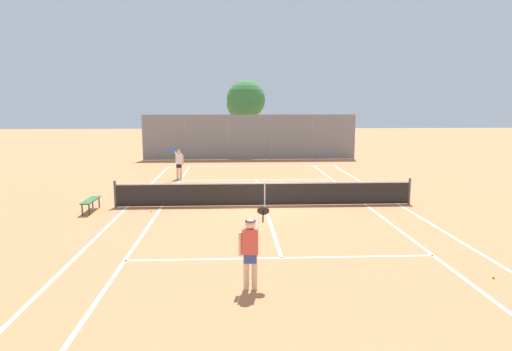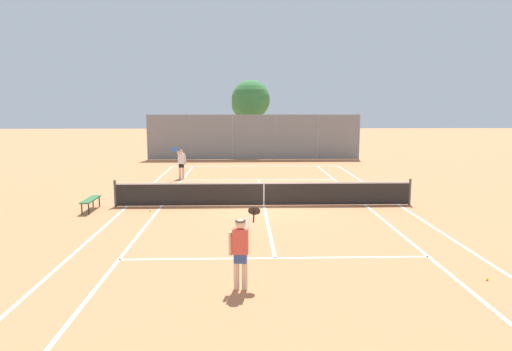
% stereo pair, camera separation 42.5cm
% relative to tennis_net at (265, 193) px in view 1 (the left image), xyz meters
% --- Properties ---
extents(ground_plane, '(120.00, 120.00, 0.00)m').
position_rel_tennis_net_xyz_m(ground_plane, '(0.00, 0.00, -0.51)').
color(ground_plane, '#CC7A4C').
extents(court_line_markings, '(11.10, 23.90, 0.01)m').
position_rel_tennis_net_xyz_m(court_line_markings, '(0.00, 0.00, -0.51)').
color(court_line_markings, silver).
rests_on(court_line_markings, ground).
extents(tennis_net, '(12.00, 0.10, 1.07)m').
position_rel_tennis_net_xyz_m(tennis_net, '(0.00, 0.00, 0.00)').
color(tennis_net, '#474C47').
rests_on(tennis_net, ground).
extents(player_near_side, '(0.72, 0.72, 1.77)m').
position_rel_tennis_net_xyz_m(player_near_side, '(-0.91, -8.42, 0.42)').
color(player_near_side, beige).
rests_on(player_near_side, ground).
extents(player_far_left, '(0.69, 0.73, 1.77)m').
position_rel_tennis_net_xyz_m(player_far_left, '(-4.22, 6.94, 0.42)').
color(player_far_left, beige).
rests_on(player_far_left, ground).
extents(loose_tennis_ball_0, '(0.07, 0.07, 0.07)m').
position_rel_tennis_net_xyz_m(loose_tennis_ball_0, '(-1.15, 1.23, -0.48)').
color(loose_tennis_ball_0, '#D1DB33').
rests_on(loose_tennis_ball_0, ground).
extents(loose_tennis_ball_1, '(0.07, 0.07, 0.07)m').
position_rel_tennis_net_xyz_m(loose_tennis_ball_1, '(0.76, 10.97, -0.48)').
color(loose_tennis_ball_1, '#D1DB33').
rests_on(loose_tennis_ball_1, ground).
extents(loose_tennis_ball_2, '(0.07, 0.07, 0.07)m').
position_rel_tennis_net_xyz_m(loose_tennis_ball_2, '(4.82, -8.10, -0.48)').
color(loose_tennis_ball_2, '#D1DB33').
rests_on(loose_tennis_ball_2, ground).
extents(loose_tennis_ball_3, '(0.07, 0.07, 0.07)m').
position_rel_tennis_net_xyz_m(loose_tennis_ball_3, '(-2.95, 1.68, -0.48)').
color(loose_tennis_ball_3, '#D1DB33').
rests_on(loose_tennis_ball_3, ground).
extents(loose_tennis_ball_4, '(0.07, 0.07, 0.07)m').
position_rel_tennis_net_xyz_m(loose_tennis_ball_4, '(-4.40, -0.87, -0.48)').
color(loose_tennis_ball_4, '#D1DB33').
rests_on(loose_tennis_ball_4, ground).
extents(courtside_bench, '(0.36, 1.50, 0.47)m').
position_rel_tennis_net_xyz_m(courtside_bench, '(-6.70, -0.69, -0.10)').
color(courtside_bench, '#2D6638').
rests_on(courtside_bench, ground).
extents(back_fence, '(15.74, 0.08, 3.34)m').
position_rel_tennis_net_xyz_m(back_fence, '(0.00, 15.62, 1.16)').
color(back_fence, gray).
rests_on(back_fence, ground).
extents(tree_behind_left, '(3.12, 3.12, 6.01)m').
position_rel_tennis_net_xyz_m(tree_behind_left, '(-0.28, 19.52, 3.82)').
color(tree_behind_left, brown).
rests_on(tree_behind_left, ground).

